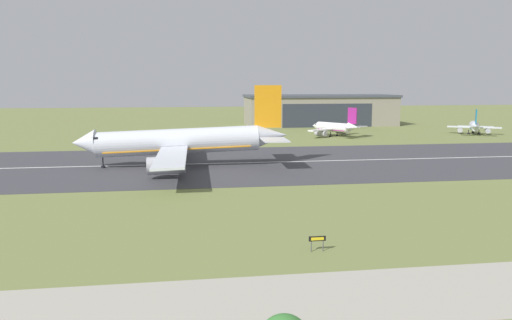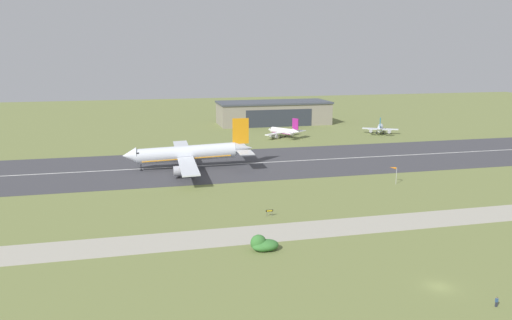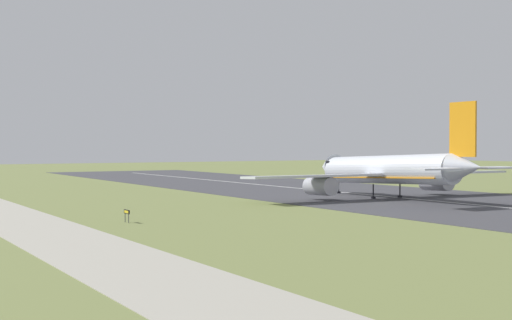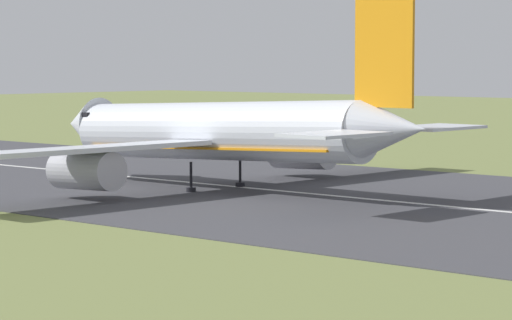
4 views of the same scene
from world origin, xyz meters
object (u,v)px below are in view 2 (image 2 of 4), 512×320
object	(u,v)px
airplane_parked_centre	(283,131)
windsock_pole	(393,169)
airplane_parked_west	(380,128)
spectator_left	(497,302)
shrub_clump	(263,245)
runway_sign	(269,211)
airplane_landing	(188,154)

from	to	relation	value
airplane_parked_centre	windsock_pole	size ratio (longest dim) A/B	3.89
airplane_parked_west	spectator_left	bearing A→B (deg)	-111.16
shrub_clump	airplane_parked_west	bearing A→B (deg)	54.57
airplane_parked_west	airplane_parked_centre	world-z (taller)	airplane_parked_centre
shrub_clump	spectator_left	world-z (taller)	shrub_clump
runway_sign	spectator_left	bearing A→B (deg)	-65.53
airplane_landing	runway_sign	xyz separation A→B (m)	(13.65, -54.25, -3.80)
windsock_pole	runway_sign	bearing A→B (deg)	-154.58
airplane_landing	windsock_pole	xyz separation A→B (m)	(56.83, -33.73, -0.51)
shrub_clump	runway_sign	xyz separation A→B (m)	(6.57, 19.93, 0.01)
airplane_parked_centre	windsock_pole	world-z (taller)	airplane_parked_centre
airplane_parked_west	shrub_clump	world-z (taller)	airplane_parked_west
spectator_left	windsock_pole	bearing A→B (deg)	73.62
runway_sign	spectator_left	distance (m)	54.49
runway_sign	shrub_clump	bearing A→B (deg)	-108.25
shrub_clump	windsock_pole	xyz separation A→B (m)	(49.76, 40.45, 3.30)
airplane_parked_centre	runway_sign	bearing A→B (deg)	-108.16
airplane_landing	windsock_pole	bearing A→B (deg)	-30.69
airplane_parked_west	spectator_left	size ratio (longest dim) A/B	11.02
airplane_parked_centre	spectator_left	bearing A→B (deg)	-94.46
airplane_parked_west	spectator_left	xyz separation A→B (m)	(-59.99, -154.97, -1.87)
windsock_pole	spectator_left	world-z (taller)	windsock_pole
spectator_left	airplane_parked_centre	bearing A→B (deg)	85.54
airplane_parked_centre	spectator_left	world-z (taller)	airplane_parked_centre
runway_sign	spectator_left	xyz separation A→B (m)	(22.57, -49.59, -0.38)
airplane_landing	runway_sign	bearing A→B (deg)	-75.88
airplane_parked_centre	airplane_parked_west	bearing A→B (deg)	-0.48
runway_sign	windsock_pole	bearing A→B (deg)	25.42
shrub_clump	runway_sign	size ratio (longest dim) A/B	3.15
airplane_landing	airplane_parked_west	world-z (taller)	airplane_landing
airplane_landing	shrub_clump	size ratio (longest dim) A/B	10.22
airplane_parked_west	runway_sign	distance (m)	133.88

